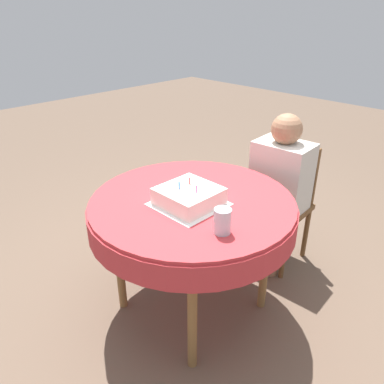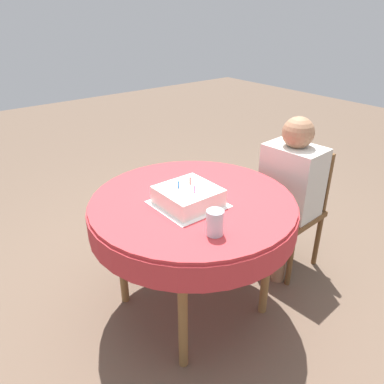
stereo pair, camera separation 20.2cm
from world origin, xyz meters
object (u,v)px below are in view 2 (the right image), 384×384
object	(u,v)px
person	(290,182)
birthday_cake	(188,196)
drinking_glass	(215,223)
chair	(294,204)

from	to	relation	value
person	birthday_cake	distance (m)	0.85
birthday_cake	drinking_glass	bearing A→B (deg)	-15.23
chair	person	distance (m)	0.22
person	drinking_glass	world-z (taller)	person
person	drinking_glass	distance (m)	0.97
chair	birthday_cake	xyz separation A→B (m)	(-0.04, -0.92, 0.35)
chair	drinking_glass	bearing A→B (deg)	-78.75
person	birthday_cake	world-z (taller)	person
person	drinking_glass	xyz separation A→B (m)	(0.27, -0.91, 0.16)
birthday_cake	drinking_glass	world-z (taller)	birthday_cake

